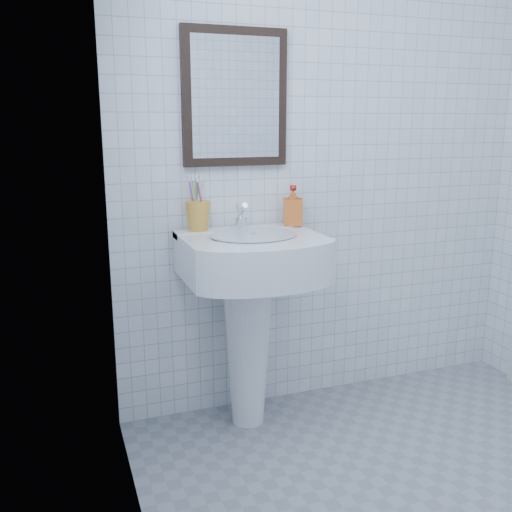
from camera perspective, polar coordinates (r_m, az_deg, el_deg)
name	(u,v)px	position (r m, az deg, el deg)	size (l,w,h in m)	color
wall_back	(328,161)	(2.93, 7.24, 9.41)	(2.20, 0.02, 2.50)	white
wall_left	(150,203)	(1.44, -10.53, 5.26)	(0.02, 2.40, 2.50)	white
washbasin	(249,298)	(2.66, -0.67, -4.20)	(0.62, 0.46, 0.96)	white
faucet	(241,218)	(2.68, -1.49, 3.82)	(0.05, 0.11, 0.13)	white
toothbrush_cup	(198,216)	(2.65, -5.81, 4.02)	(0.11, 0.11, 0.14)	gold
soap_dispenser	(293,206)	(2.77, 3.71, 5.06)	(0.09, 0.09, 0.19)	#CD4A14
wall_mirror	(235,98)	(2.72, -2.10, 15.53)	(0.50, 0.04, 0.62)	black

